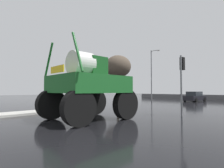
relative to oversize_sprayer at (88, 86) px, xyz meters
name	(u,v)px	position (x,y,z in m)	size (l,w,h in m)	color
ground_plane	(173,105)	(-0.90, 12.76, -1.96)	(120.00, 120.00, 0.00)	black
median_island	(26,113)	(-5.04, -1.67, -1.88)	(1.76, 11.41, 0.15)	#B2AFA8
oversize_sprayer	(88,86)	(0.00, 0.00, 0.00)	(4.09, 5.07, 4.46)	black
sedan_ahead	(195,97)	(-1.61, 21.60, -1.24)	(2.29, 4.28, 1.52)	black
traffic_signal_near_left	(90,78)	(-6.30, 5.13, 1.04)	(0.24, 0.54, 4.11)	slate
traffic_signal_near_right	(182,72)	(3.39, 5.14, 0.95)	(0.24, 0.54, 3.98)	slate
streetlight_far_left	(152,72)	(-9.16, 21.81, 3.07)	(1.88, 0.24, 9.13)	slate
bare_tree_left	(118,67)	(-10.69, 14.18, 3.53)	(4.16, 4.16, 7.28)	#473828
roadside_barrier	(213,97)	(-0.90, 28.42, -1.51)	(30.31, 0.24, 0.90)	#59595B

